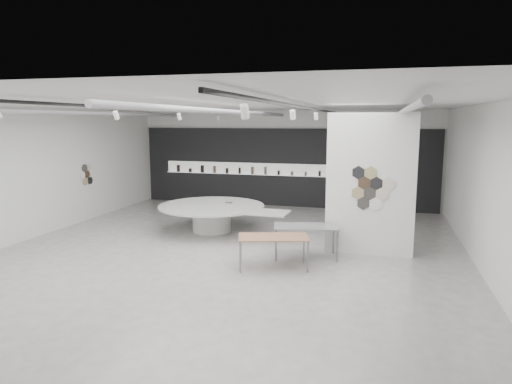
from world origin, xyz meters
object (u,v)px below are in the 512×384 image
(sample_table_wood, at_px, (273,239))
(sample_table_stone, at_px, (306,229))
(kitchen_counter, at_px, (360,199))
(partition_column, at_px, (370,185))
(display_island, at_px, (213,214))

(sample_table_wood, bearing_deg, sample_table_stone, 60.06)
(sample_table_wood, bearing_deg, kitchen_counter, 77.41)
(sample_table_wood, height_order, kitchen_counter, kitchen_counter)
(sample_table_stone, bearing_deg, partition_column, 27.27)
(partition_column, height_order, sample_table_stone, partition_column)
(sample_table_wood, bearing_deg, partition_column, 40.70)
(partition_column, bearing_deg, kitchen_counter, 94.80)
(partition_column, xyz_separation_m, display_island, (-4.69, 1.14, -1.26))
(kitchen_counter, bearing_deg, display_island, -138.45)
(partition_column, distance_m, sample_table_wood, 2.98)
(display_island, height_order, sample_table_wood, display_island)
(sample_table_wood, relative_size, sample_table_stone, 1.03)
(partition_column, bearing_deg, display_island, 166.32)
(display_island, xyz_separation_m, sample_table_stone, (3.19, -1.92, 0.20))
(display_island, relative_size, kitchen_counter, 2.48)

